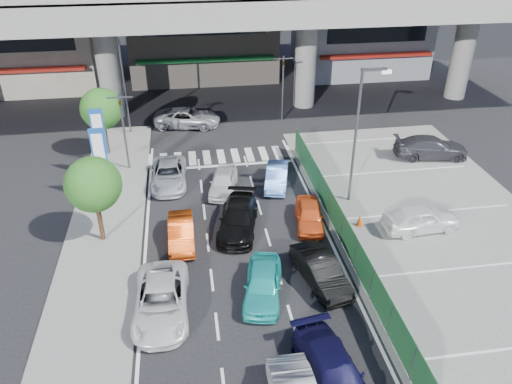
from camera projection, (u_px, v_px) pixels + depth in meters
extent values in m
plane|color=black|center=(245.00, 277.00, 23.74)|extent=(120.00, 120.00, 0.00)
cube|color=#5F5F5D|center=(443.00, 232.00, 26.84)|extent=(12.00, 28.00, 0.06)
cube|color=#5F5F5D|center=(104.00, 240.00, 26.23)|extent=(4.00, 30.00, 0.12)
cylinder|color=slate|center=(109.00, 68.00, 39.44)|extent=(1.80, 1.80, 8.00)
cylinder|color=slate|center=(306.00, 59.00, 41.49)|extent=(1.80, 1.80, 8.00)
cylinder|color=slate|center=(463.00, 53.00, 43.28)|extent=(1.80, 1.80, 8.00)
cube|color=gray|center=(26.00, 13.00, 45.67)|extent=(12.00, 10.00, 13.00)
cube|color=maroon|center=(22.00, 69.00, 43.20)|extent=(10.80, 1.60, 0.25)
cube|color=black|center=(9.00, 17.00, 41.06)|extent=(9.60, 0.10, 5.85)
cube|color=#156D2C|center=(206.00, 58.00, 46.10)|extent=(12.60, 1.60, 0.25)
cube|color=gray|center=(361.00, 9.00, 50.02)|extent=(12.00, 10.00, 12.00)
cube|color=maroon|center=(375.00, 54.00, 47.30)|extent=(10.80, 1.60, 0.25)
cube|color=black|center=(380.00, 12.00, 45.44)|extent=(9.60, 0.10, 5.40)
cylinder|color=#595B60|center=(124.00, 133.00, 31.86)|extent=(0.14, 0.14, 5.20)
cube|color=#595B60|center=(119.00, 97.00, 30.64)|extent=(1.60, 0.08, 0.08)
imported|color=black|center=(120.00, 102.00, 30.79)|extent=(0.26, 1.24, 0.50)
cylinder|color=#595B60|center=(283.00, 89.00, 39.32)|extent=(0.14, 0.14, 5.20)
cube|color=#595B60|center=(284.00, 59.00, 38.10)|extent=(1.60, 0.08, 0.08)
imported|color=black|center=(283.00, 62.00, 38.26)|extent=(0.26, 1.24, 0.50)
cylinder|color=#595B60|center=(355.00, 139.00, 27.73)|extent=(0.16, 0.16, 8.00)
cube|color=#595B60|center=(374.00, 69.00, 25.82)|extent=(1.40, 0.15, 0.15)
cube|color=silver|center=(386.00, 72.00, 25.99)|extent=(0.50, 0.22, 0.18)
cylinder|color=#595B60|center=(124.00, 83.00, 36.22)|extent=(0.16, 0.16, 8.00)
cube|color=#595B60|center=(125.00, 27.00, 34.32)|extent=(1.40, 0.15, 0.15)
cube|color=silver|center=(136.00, 29.00, 34.49)|extent=(0.50, 0.22, 0.18)
cylinder|color=#595B60|center=(105.00, 185.00, 29.08)|extent=(0.10, 0.10, 2.20)
cube|color=navy|center=(99.00, 153.00, 28.02)|extent=(0.80, 0.12, 3.00)
cube|color=white|center=(99.00, 154.00, 27.96)|extent=(0.60, 0.02, 2.40)
cylinder|color=#595B60|center=(104.00, 163.00, 31.59)|extent=(0.10, 0.10, 2.20)
cube|color=navy|center=(99.00, 132.00, 30.52)|extent=(0.80, 0.12, 3.00)
cube|color=white|center=(98.00, 133.00, 30.46)|extent=(0.60, 0.02, 2.40)
cylinder|color=#382314|center=(100.00, 222.00, 25.65)|extent=(0.24, 0.24, 2.40)
sphere|color=#194E16|center=(93.00, 184.00, 24.53)|extent=(2.80, 2.80, 2.80)
cylinder|color=#382314|center=(106.00, 139.00, 34.49)|extent=(0.24, 0.24, 2.40)
sphere|color=#194E16|center=(101.00, 109.00, 33.38)|extent=(2.80, 2.80, 2.80)
imported|color=black|center=(334.00, 374.00, 18.03)|extent=(2.65, 5.00, 1.38)
imported|color=silver|center=(161.00, 300.00, 21.34)|extent=(2.44, 5.03, 1.38)
imported|color=#20AFAC|center=(263.00, 284.00, 22.27)|extent=(2.49, 4.29, 1.37)
imported|color=black|center=(321.00, 271.00, 23.09)|extent=(2.26, 4.27, 1.34)
imported|color=#CE430D|center=(181.00, 233.00, 25.82)|extent=(1.30, 3.71, 1.22)
imported|color=black|center=(238.00, 218.00, 26.82)|extent=(2.95, 5.07, 1.38)
imported|color=#E0541D|center=(309.00, 215.00, 27.25)|extent=(1.97, 3.76, 1.22)
imported|color=#B3B7BB|center=(169.00, 175.00, 31.18)|extent=(2.27, 4.71, 1.29)
imported|color=silver|center=(223.00, 181.00, 30.44)|extent=(2.31, 3.99, 1.28)
imported|color=#5383D8|center=(277.00, 176.00, 31.04)|extent=(2.16, 3.93, 1.23)
imported|color=#929299|center=(187.00, 118.00, 39.11)|extent=(5.45, 3.24, 1.42)
imported|color=white|center=(421.00, 219.00, 26.68)|extent=(4.24, 1.93, 1.41)
imported|color=#343339|center=(431.00, 147.00, 34.28)|extent=(5.25, 2.78, 1.45)
cone|color=#FE580E|center=(360.00, 220.00, 27.19)|extent=(0.44, 0.44, 0.70)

